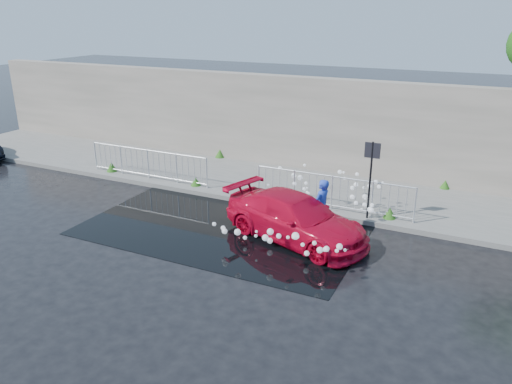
# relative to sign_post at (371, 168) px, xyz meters

# --- Properties ---
(ground) EXTENTS (90.00, 90.00, 0.00)m
(ground) POSITION_rel_sign_post_xyz_m (-4.20, -3.10, -1.72)
(ground) COLOR black
(ground) RESTS_ON ground
(pavement) EXTENTS (30.00, 4.00, 0.15)m
(pavement) POSITION_rel_sign_post_xyz_m (-4.20, 1.90, -1.65)
(pavement) COLOR #5A5B57
(pavement) RESTS_ON ground
(curb) EXTENTS (30.00, 0.25, 0.16)m
(curb) POSITION_rel_sign_post_xyz_m (-4.20, -0.10, -1.64)
(curb) COLOR #5A5B57
(curb) RESTS_ON ground
(retaining_wall) EXTENTS (30.00, 0.60, 3.50)m
(retaining_wall) POSITION_rel_sign_post_xyz_m (-4.20, 4.10, 0.18)
(retaining_wall) COLOR #6C665B
(retaining_wall) RESTS_ON pavement
(puddle) EXTENTS (8.00, 5.00, 0.01)m
(puddle) POSITION_rel_sign_post_xyz_m (-3.70, -2.10, -1.72)
(puddle) COLOR black
(puddle) RESTS_ON ground
(sign_post) EXTENTS (0.45, 0.06, 2.50)m
(sign_post) POSITION_rel_sign_post_xyz_m (0.00, 0.00, 0.00)
(sign_post) COLOR black
(sign_post) RESTS_ON ground
(railing_left) EXTENTS (5.05, 0.05, 1.10)m
(railing_left) POSITION_rel_sign_post_xyz_m (-8.20, 0.25, -0.99)
(railing_left) COLOR silver
(railing_left) RESTS_ON pavement
(railing_right) EXTENTS (5.05, 0.05, 1.10)m
(railing_right) POSITION_rel_sign_post_xyz_m (-1.20, 0.25, -0.99)
(railing_right) COLOR silver
(railing_right) RESTS_ON pavement
(weeds) EXTENTS (12.17, 3.93, 0.37)m
(weeds) POSITION_rel_sign_post_xyz_m (-4.45, 1.37, -1.40)
(weeds) COLOR #245416
(weeds) RESTS_ON pavement
(water_spray) EXTENTS (3.62, 5.70, 1.06)m
(water_spray) POSITION_rel_sign_post_xyz_m (-1.28, -1.22, -1.02)
(water_spray) COLOR white
(water_spray) RESTS_ON ground
(red_car) EXTENTS (4.64, 2.96, 1.25)m
(red_car) POSITION_rel_sign_post_xyz_m (-1.53, -1.96, -1.10)
(red_car) COLOR #BC0725
(red_car) RESTS_ON ground
(person) EXTENTS (0.54, 0.68, 1.61)m
(person) POSITION_rel_sign_post_xyz_m (-1.02, -1.30, -0.92)
(person) COLOR #233EB3
(person) RESTS_ON ground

